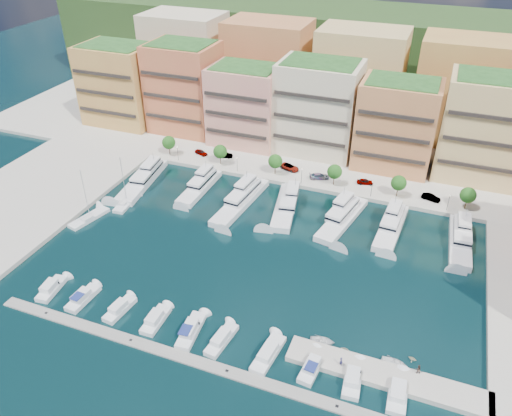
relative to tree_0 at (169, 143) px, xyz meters
The scene contains 58 objects.
ground 52.39m from the tree_0, 39.95° to the right, with size 400.00×400.00×0.00m, color black.
north_quay 49.34m from the tree_0, 35.47° to the left, with size 220.00×64.00×2.00m, color #9E998E.
west_quay 47.21m from the tree_0, 117.93° to the right, with size 34.00×76.00×2.00m, color #9E998E.
hillside 86.46m from the tree_0, 62.40° to the left, with size 240.00×40.00×58.00m, color #193214.
south_pontoon 73.65m from the tree_0, 59.77° to the right, with size 72.00×2.20×0.35m, color gray.
finger_pier 89.46m from the tree_0, 38.41° to the right, with size 32.00×5.00×2.00m, color #9E998E.
apartment_0 31.96m from the tree_0, 147.61° to the left, with size 22.00×16.50×24.80m.
apartment_1 21.20m from the tree_0, 102.21° to the left, with size 20.00×16.50×26.80m.
apartment_2 24.86m from the tree_0, 44.13° to the left, with size 20.00×15.50×22.80m.
apartment_3 43.22m from the tree_0, 25.95° to the left, with size 22.00×16.50×25.80m.
apartment_4 62.75m from the tree_0, 15.37° to the left, with size 20.00×15.50×23.80m.
apartment_5 84.60m from the tree_0, 12.71° to the left, with size 22.00×16.50×26.80m.
backblock_0 44.63m from the tree_0, 110.32° to the left, with size 26.00×18.00×30.00m, color beige.
backblock_1 44.63m from the tree_0, 69.68° to the left, with size 26.00×18.00×30.00m, color #C97C4B.
backblock_2 61.58m from the tree_0, 41.99° to the left, with size 26.00×18.00×30.00m, color tan.
backblock_3 85.98m from the tree_0, 28.37° to the left, with size 26.00×18.00×30.00m, color gold.
tree_0 is the anchor object (origin of this frame).
tree_1 16.00m from the tree_0, ahead, with size 3.80×3.80×5.65m.
tree_2 32.00m from the tree_0, ahead, with size 3.80×3.80×5.65m.
tree_3 48.00m from the tree_0, ahead, with size 3.80×3.80×5.65m.
tree_4 64.00m from the tree_0, ahead, with size 3.80×3.80×5.65m.
tree_5 80.00m from the tree_0, ahead, with size 3.80×3.80×5.65m.
lamppost_0 4.70m from the tree_0, 29.90° to the right, with size 0.30×0.30×4.20m.
lamppost_1 22.14m from the tree_0, ahead, with size 0.30×0.30×4.20m.
lamppost_2 40.08m from the tree_0, ahead, with size 0.30×0.30×4.20m.
lamppost_3 58.05m from the tree_0, ahead, with size 0.30×0.30×4.20m.
lamppost_4 76.04m from the tree_0, ahead, with size 0.30×0.30×4.20m.
yacht_0 15.31m from the tree_0, 87.79° to the right, with size 7.73×23.11×7.30m.
yacht_1 21.00m from the tree_0, 38.49° to the right, with size 4.45×18.21×7.30m.
yacht_2 32.69m from the tree_0, 27.93° to the right, with size 6.66×23.72×7.30m.
yacht_3 42.12m from the tree_0, 18.96° to the right, with size 8.09×20.44×7.30m.
yacht_4 55.54m from the tree_0, 14.67° to the right, with size 8.55×21.18×7.30m.
yacht_5 66.16m from the tree_0, 11.59° to the right, with size 5.67×19.39×7.30m.
yacht_6 80.70m from the tree_0, ahead, with size 5.21×19.29×7.30m.
cruiser_0 58.61m from the tree_0, 83.47° to the right, with size 3.50×7.48×2.55m.
cruiser_1 59.90m from the tree_0, 76.48° to the right, with size 2.97×7.63×2.66m.
cruiser_2 62.29m from the tree_0, 69.15° to the right, with size 3.14×7.31×2.55m.
cruiser_3 65.36m from the tree_0, 62.92° to the right, with size 2.80×7.24×2.55m.
cruiser_4 68.88m from the tree_0, 57.70° to the right, with size 3.48×8.83×2.66m.
cruiser_5 72.14m from the tree_0, 53.76° to the right, with size 3.31×8.16×2.55m.
cruiser_6 77.46m from the tree_0, 48.69° to the right, with size 3.63×9.01×2.55m.
cruiser_7 82.61m from the tree_0, 44.76° to the right, with size 3.17×7.40×2.66m.
cruiser_8 87.42m from the tree_0, 41.69° to the right, with size 3.26×7.57×2.55m.
cruiser_9 92.72m from the tree_0, 38.84° to the right, with size 3.16×8.00×2.55m.
sailboat_1 35.32m from the tree_0, 93.25° to the right, with size 5.14×10.65×13.20m.
sailboat_2 26.89m from the tree_0, 84.61° to the right, with size 3.47×8.75×13.20m.
tender_3 89.18m from the tree_0, 34.37° to the right, with size 1.22×1.41×0.74m, color beige.
tender_1 81.97m from the tree_0, 39.89° to the right, with size 1.46×1.70×0.89m, color #C4B596.
tender_2 88.37m from the tree_0, 36.50° to the right, with size 3.15×4.42×0.91m, color white.
tender_0 78.60m from the tree_0, 41.55° to the right, with size 3.00×4.20×0.87m, color silver.
car_0 9.56m from the tree_0, 20.35° to the left, with size 1.65×4.10×1.40m, color gray.
car_1 16.16m from the tree_0, 14.29° to the left, with size 1.64×4.70×1.55m, color gray.
car_2 35.24m from the tree_0, ahead, with size 2.49×5.40×1.50m, color gray.
car_3 43.83m from the tree_0, ahead, with size 2.09×5.14×1.49m, color gray.
car_4 55.70m from the tree_0, ahead, with size 1.68×4.17×1.42m, color gray.
car_5 72.11m from the tree_0, ahead, with size 1.57×4.51×1.49m, color gray.
person_0 84.49m from the tree_0, 41.90° to the right, with size 0.64×0.42×1.75m, color navy.
person_1 91.76m from the tree_0, 35.69° to the right, with size 0.85×0.66×1.74m, color #47342A.
Camera 1 is at (29.46, -77.86, 65.53)m, focal length 35.00 mm.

